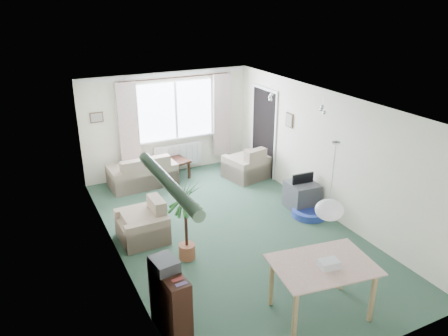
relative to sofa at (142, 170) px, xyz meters
name	(u,v)px	position (x,y,z in m)	size (l,w,h in m)	color
ground	(231,232)	(0.82, -2.75, -0.36)	(6.50, 6.50, 0.00)	#2B4838
window	(176,110)	(1.02, 0.48, 1.14)	(1.80, 0.03, 1.30)	white
curtain_rod	(175,77)	(1.02, 0.40, 1.91)	(2.60, 0.03, 0.03)	black
curtain_left	(129,127)	(-0.13, 0.38, 0.91)	(0.45, 0.08, 2.00)	beige
curtain_right	(222,115)	(2.17, 0.38, 0.91)	(0.45, 0.08, 2.00)	beige
radiator	(178,155)	(1.02, 0.44, 0.04)	(1.20, 0.10, 0.55)	white
doorway	(264,133)	(2.81, -0.55, 0.64)	(0.03, 0.95, 2.00)	black
pendant_lamp	(329,210)	(1.02, -5.05, 1.12)	(0.36, 0.36, 0.36)	white
tinsel_garland	(168,182)	(-1.10, -5.05, 1.92)	(1.60, 1.60, 0.12)	#196626
bauble_cluster_a	(271,95)	(2.12, -1.85, 1.86)	(0.20, 0.20, 0.20)	silver
bauble_cluster_b	(323,106)	(2.42, -3.05, 1.86)	(0.20, 0.20, 0.20)	silver
wall_picture_back	(97,117)	(-0.78, 0.48, 1.19)	(0.28, 0.03, 0.22)	brown
wall_picture_right	(289,120)	(2.80, -1.55, 1.19)	(0.03, 0.24, 0.30)	brown
sofa	(142,170)	(0.00, 0.00, 0.00)	(1.45, 0.77, 0.73)	beige
armchair_corner	(246,162)	(2.30, -0.64, 0.02)	(0.86, 0.82, 0.77)	beige
armchair_left	(142,221)	(-0.68, -2.26, 0.00)	(0.82, 0.77, 0.73)	beige
coffee_table	(168,171)	(0.59, 0.00, -0.14)	(0.99, 0.55, 0.44)	black
photo_frame	(162,159)	(0.49, 0.03, 0.16)	(0.12, 0.02, 0.16)	brown
bookshelf	(170,303)	(-1.02, -4.65, 0.11)	(0.26, 0.77, 0.95)	black
hifi_box	(164,264)	(-1.04, -4.59, 0.65)	(0.28, 0.35, 0.14)	#3C3C41
houseplant	(186,222)	(-0.20, -3.15, 0.31)	(0.57, 0.57, 1.34)	#216226
dining_table	(321,289)	(0.91, -5.17, 0.02)	(1.21, 0.81, 0.76)	tan
gift_box	(329,264)	(0.92, -5.26, 0.45)	(0.25, 0.18, 0.12)	white
tv_cube	(302,196)	(2.52, -2.51, -0.09)	(0.55, 0.60, 0.55)	#36353A
pet_bed	(309,212)	(2.47, -2.86, -0.30)	(0.68, 0.68, 0.14)	navy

